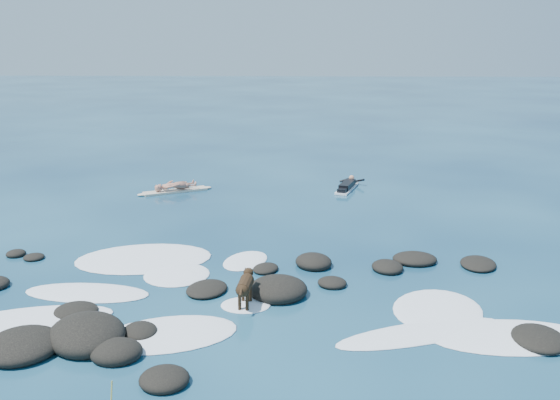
{
  "coord_description": "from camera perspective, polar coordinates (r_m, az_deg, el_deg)",
  "views": [
    {
      "loc": [
        1.82,
        -14.38,
        5.73
      ],
      "look_at": [
        1.15,
        4.0,
        0.9
      ],
      "focal_mm": 40.0,
      "sensor_mm": 36.0,
      "label": 1
    }
  ],
  "objects": [
    {
      "name": "ground",
      "position": [
        15.58,
        -4.8,
        -6.91
      ],
      "size": [
        160.0,
        160.0,
        0.0
      ],
      "primitive_type": "plane",
      "color": "#0A2642",
      "rests_on": "ground"
    },
    {
      "name": "reef_rocks",
      "position": [
        13.54,
        -6.0,
        -9.92
      ],
      "size": [
        13.59,
        7.09,
        0.61
      ],
      "color": "black",
      "rests_on": "ground"
    },
    {
      "name": "breaking_foam",
      "position": [
        14.28,
        -3.99,
        -8.93
      ],
      "size": [
        13.11,
        7.01,
        0.12
      ],
      "color": "white",
      "rests_on": "ground"
    },
    {
      "name": "standing_surfer_rig",
      "position": [
        23.88,
        -9.62,
        2.24
      ],
      "size": [
        2.7,
        1.61,
        1.66
      ],
      "rotation": [
        0.0,
        0.0,
        0.49
      ],
      "color": "beige",
      "rests_on": "ground"
    },
    {
      "name": "paddling_surfer_rig",
      "position": [
        24.25,
        6.17,
        1.3
      ],
      "size": [
        1.28,
        2.3,
        0.4
      ],
      "rotation": [
        0.0,
        0.0,
        1.27
      ],
      "color": "white",
      "rests_on": "ground"
    },
    {
      "name": "dog",
      "position": [
        13.68,
        -3.19,
        -7.71
      ],
      "size": [
        0.37,
        1.23,
        0.78
      ],
      "rotation": [
        0.0,
        0.0,
        1.49
      ],
      "color": "black",
      "rests_on": "ground"
    }
  ]
}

